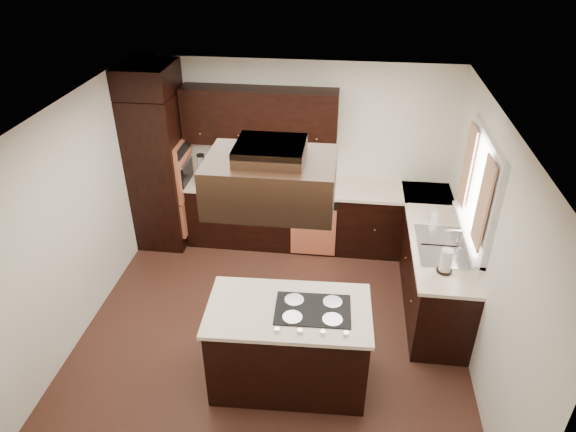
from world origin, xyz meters
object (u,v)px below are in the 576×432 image
object	(u,v)px
oven_column	(160,171)
range_hood	(271,182)
island	(289,347)
spice_rack	(235,174)

from	to	relation	value
oven_column	range_hood	bearing A→B (deg)	-50.26
oven_column	range_hood	size ratio (longest dim) A/B	2.02
island	spice_rack	xyz separation A→B (m)	(-1.01, 2.39, 0.63)
island	oven_column	bearing A→B (deg)	128.27
oven_column	range_hood	distance (m)	3.13
range_hood	spice_rack	distance (m)	2.66
island	range_hood	xyz separation A→B (m)	(-0.16, 0.12, 1.72)
range_hood	island	bearing A→B (deg)	-37.10
island	range_hood	world-z (taller)	range_hood
oven_column	spice_rack	size ratio (longest dim) A/B	5.81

